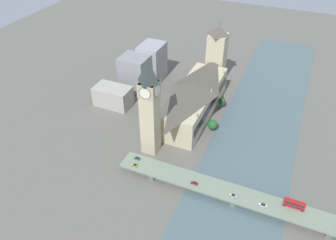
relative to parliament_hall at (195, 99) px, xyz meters
The scene contains 17 objects.
ground_plane 22.90m from the parliament_hall, 154.35° to the left, with size 600.00×600.00×0.00m, color #605E56.
river_water 53.97m from the parliament_hall, behind, with size 58.01×360.00×0.30m, color #4C6066.
parliament_hall is the anchor object (origin of this frame).
clock_tower 59.13m from the parliament_hall, 76.41° to the left, with size 11.59×11.59×69.31m.
victoria_tower 56.60m from the parliament_hall, 89.94° to the right, with size 15.41×15.41×56.21m.
road_bridge 89.85m from the parliament_hall, 125.32° to the left, with size 148.03×14.07×5.30m.
double_decker_bus_mid 109.15m from the parliament_hall, 140.10° to the left, with size 11.63×2.58×5.09m.
car_northbound_lead 77.84m from the parliament_hall, 80.54° to the left, with size 3.84×1.81×1.38m.
car_northbound_tail 101.92m from the parliament_hall, 131.83° to the left, with size 4.65×1.82×1.32m.
car_southbound_lead 91.50m from the parliament_hall, 123.85° to the left, with size 3.82×1.82×1.40m.
car_southbound_mid 72.06m from the parliament_hall, 78.48° to the left, with size 4.06×1.82×1.37m.
car_southbound_tail 80.62m from the parliament_hall, 109.75° to the left, with size 4.20×1.77×1.31m.
city_block_west 61.98m from the parliament_hall, 13.73° to the right, with size 23.40×21.80×31.05m.
city_block_center 67.38m from the parliament_hall, 12.82° to the left, with size 29.69×17.42×16.32m.
city_block_east 65.90m from the parliament_hall, 34.14° to the right, with size 19.65×24.73×33.94m.
tree_embankment_near 25.08m from the parliament_hall, 138.63° to the right, with size 6.35×6.35×9.12m.
tree_embankment_mid 26.90m from the parliament_hall, 140.77° to the left, with size 7.43×7.43×9.80m.
Camera 1 is at (-48.86, 196.41, 154.38)m, focal length 35.00 mm.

